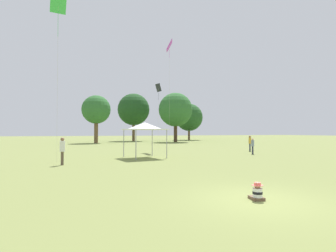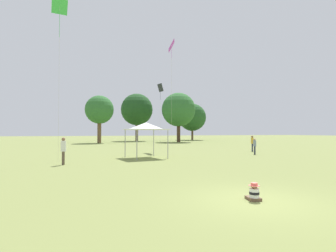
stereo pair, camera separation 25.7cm
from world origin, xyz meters
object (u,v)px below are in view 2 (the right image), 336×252
at_px(distant_tree_3, 99,110).
at_px(person_standing_0, 255,145).
at_px(distant_tree_1, 179,110).
at_px(distant_tree_2, 192,117).
at_px(kite_2, 60,11).
at_px(kite_1, 160,89).
at_px(canopy_tent, 146,126).
at_px(kite_0, 172,47).
at_px(person_standing_1, 252,142).
at_px(person_standing_2, 63,148).
at_px(seated_toddler, 254,193).
at_px(distant_tree_0, 137,110).

bearing_deg(distant_tree_3, person_standing_0, -70.31).
bearing_deg(distant_tree_1, person_standing_0, -99.09).
bearing_deg(distant_tree_3, distant_tree_1, -2.90).
xyz_separation_m(person_standing_0, distant_tree_3, (-11.80, 32.97, 5.70)).
bearing_deg(distant_tree_2, kite_2, -125.91).
height_order(person_standing_0, kite_1, kite_1).
bearing_deg(canopy_tent, kite_0, 57.13).
distance_m(kite_1, distant_tree_1, 27.20).
bearing_deg(distant_tree_1, canopy_tent, -116.97).
xyz_separation_m(kite_2, distant_tree_1, (23.06, 32.32, -4.20)).
distance_m(person_standing_1, canopy_tent, 13.68).
bearing_deg(person_standing_2, distant_tree_1, 112.21).
xyz_separation_m(seated_toddler, kite_0, (6.21, 23.64, 12.64)).
bearing_deg(person_standing_0, distant_tree_3, -109.88).
relative_size(canopy_tent, kite_2, 0.29).
relative_size(seated_toddler, distant_tree_0, 0.05).
xyz_separation_m(person_standing_1, kite_0, (-7.52, 6.02, 11.78)).
height_order(canopy_tent, kite_0, kite_0).
distance_m(person_standing_1, distant_tree_0, 39.34).
bearing_deg(person_standing_1, distant_tree_1, 138.60).
bearing_deg(distant_tree_0, person_standing_2, -109.32).
height_order(person_standing_0, person_standing_1, person_standing_1).
xyz_separation_m(person_standing_0, distant_tree_0, (-1.98, 41.82, 6.79)).
relative_size(seated_toddler, person_standing_2, 0.32).
bearing_deg(person_standing_1, distant_tree_2, 127.94).
relative_size(person_standing_1, distant_tree_2, 0.18).
bearing_deg(kite_1, kite_0, -21.95).
height_order(person_standing_1, canopy_tent, canopy_tent).
distance_m(canopy_tent, distant_tree_2, 50.80).
distance_m(seated_toddler, distant_tree_1, 49.82).
height_order(person_standing_0, distant_tree_1, distant_tree_1).
bearing_deg(person_standing_2, person_standing_0, 63.41).
bearing_deg(distant_tree_2, person_standing_1, -106.34).
bearing_deg(canopy_tent, kite_1, 63.09).
relative_size(distant_tree_1, distant_tree_3, 1.14).
height_order(person_standing_0, canopy_tent, canopy_tent).
bearing_deg(distant_tree_1, kite_2, -125.51).
bearing_deg(person_standing_1, kite_0, -164.38).
relative_size(person_standing_0, person_standing_1, 0.89).
distance_m(kite_0, kite_1, 6.13).
relative_size(seated_toddler, distant_tree_1, 0.05).
distance_m(person_standing_2, kite_1, 15.83).
xyz_separation_m(kite_0, distant_tree_1, (10.39, 22.82, -5.76)).
relative_size(kite_0, kite_2, 1.14).
height_order(seated_toddler, person_standing_1, person_standing_1).
distance_m(seated_toddler, kite_1, 23.69).
xyz_separation_m(kite_2, distant_tree_3, (6.12, 33.17, -4.66)).
bearing_deg(distant_tree_0, person_standing_0, -87.28).
bearing_deg(kite_2, person_standing_2, 138.88).
xyz_separation_m(seated_toddler, kite_1, (4.26, 22.23, 7.01)).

